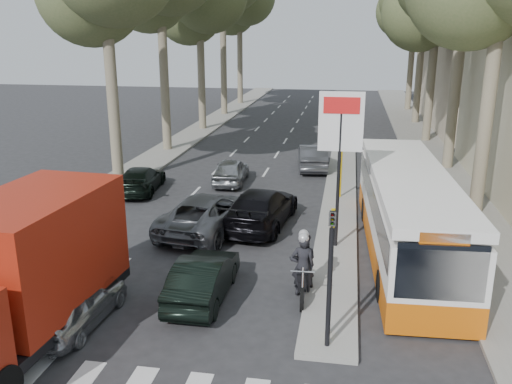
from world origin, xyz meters
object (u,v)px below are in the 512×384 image
dark_hatchback (203,278)px  red_truck (21,270)px  city_bus (407,211)px  motorcycle (303,265)px  silver_hatchback (76,304)px

dark_hatchback → red_truck: 4.92m
dark_hatchback → city_bus: city_bus is taller
city_bus → motorcycle: (-3.26, -3.60, -0.67)m
red_truck → motorcycle: size_ratio=2.95×
silver_hatchback → red_truck: red_truck is taller
red_truck → silver_hatchback: bearing=49.4°
city_bus → motorcycle: bearing=-134.8°
motorcycle → city_bus: bearing=43.5°
red_truck → city_bus: bearing=40.3°
red_truck → motorcycle: red_truck is taller
red_truck → motorcycle: 7.62m
dark_hatchback → red_truck: red_truck is taller
dark_hatchback → red_truck: (-3.75, -2.93, 1.27)m
dark_hatchback → motorcycle: motorcycle is taller
dark_hatchback → city_bus: (6.07, 4.41, 0.93)m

